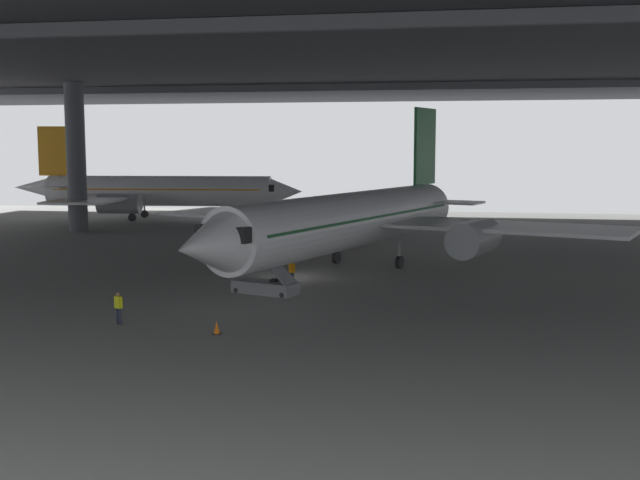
% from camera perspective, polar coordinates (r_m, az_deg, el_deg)
% --- Properties ---
extents(ground_plane, '(110.00, 110.00, 0.00)m').
position_cam_1_polar(ground_plane, '(50.95, -1.60, -2.77)').
color(ground_plane, gray).
extents(hangar_structure, '(121.00, 99.00, 15.95)m').
position_cam_1_polar(hangar_structure, '(64.18, 0.82, 12.90)').
color(hangar_structure, '#4C4F54').
rests_on(hangar_structure, ground_plane).
extents(airplane_main, '(35.61, 35.88, 11.54)m').
position_cam_1_polar(airplane_main, '(53.90, 2.47, 1.46)').
color(airplane_main, white).
rests_on(airplane_main, ground_plane).
extents(boarding_stairs, '(4.44, 2.71, 4.67)m').
position_cam_1_polar(boarding_stairs, '(45.76, -4.03, -2.95)').
color(boarding_stairs, slate).
rests_on(boarding_stairs, ground_plane).
extents(crew_worker_near_nose, '(0.51, 0.35, 1.58)m').
position_cam_1_polar(crew_worker_near_nose, '(38.89, -14.35, -4.63)').
color(crew_worker_near_nose, '#232838').
rests_on(crew_worker_near_nose, ground_plane).
extents(crew_worker_by_stairs, '(0.44, 0.40, 1.63)m').
position_cam_1_polar(crew_worker_by_stairs, '(48.04, -2.05, -2.24)').
color(crew_worker_by_stairs, '#232838').
rests_on(crew_worker_by_stairs, ground_plane).
extents(airplane_distant, '(34.15, 33.10, 10.79)m').
position_cam_1_polar(airplane_distant, '(93.64, -11.89, 3.48)').
color(airplane_distant, white).
rests_on(airplane_distant, ground_plane).
extents(traffic_cone_orange, '(0.36, 0.36, 0.60)m').
position_cam_1_polar(traffic_cone_orange, '(36.17, -7.47, -6.31)').
color(traffic_cone_orange, black).
rests_on(traffic_cone_orange, ground_plane).
extents(baggage_tug, '(1.60, 2.37, 0.90)m').
position_cam_1_polar(baggage_tug, '(65.29, 0.83, -0.20)').
color(baggage_tug, yellow).
rests_on(baggage_tug, ground_plane).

